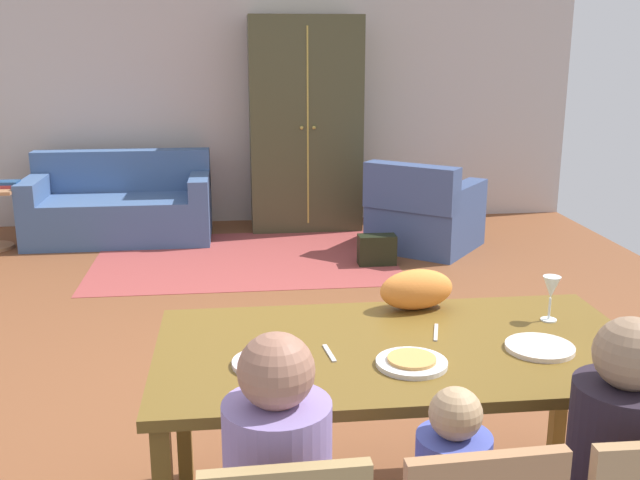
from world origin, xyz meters
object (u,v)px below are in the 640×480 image
plate_near_man (268,363)px  plate_near_woman (540,347)px  couch (121,208)px  book_lower (4,186)px  plate_near_child (412,363)px  armoire (305,124)px  handbag (377,250)px  cat (416,289)px  wine_glass (551,289)px  armchair (423,215)px  book_upper (6,183)px  dining_table (400,362)px

plate_near_man → plate_near_woman: 0.99m
couch → book_lower: 1.06m
plate_near_child → armoire: armoire is taller
plate_near_child → handbag: 3.77m
cat → handbag: 3.23m
book_lower → plate_near_woman: bearing=-54.5°
plate_near_child → wine_glass: (0.65, 0.36, 0.12)m
armchair → book_lower: size_ratio=5.46×
wine_glass → handbag: bearing=91.1°
plate_near_man → book_lower: 4.97m
plate_near_woman → couch: couch is taller
plate_near_child → book_upper: 5.26m
couch → cat: bearing=-66.6°
armchair → handbag: size_ratio=3.76×
wine_glass → book_lower: 5.34m
wine_glass → couch: size_ratio=0.11×
dining_table → plate_near_child: plate_near_child is taller
plate_near_child → dining_table: bearing=90.0°
armoire → book_upper: armoire is taller
plate_near_man → wine_glass: bearing=14.7°
plate_near_child → book_lower: plate_near_child is taller
plate_near_man → plate_near_woman: bearing=1.2°
wine_glass → armoire: armoire is taller
plate_near_child → handbag: bearing=80.9°
book_lower → cat: bearing=-54.6°
book_lower → book_upper: size_ratio=1.00×
book_upper → dining_table: bearing=-58.7°
plate_near_man → couch: bearing=104.2°
wine_glass → cat: 0.54m
cat → couch: (-1.85, 4.28, -0.54)m
dining_table → wine_glass: (0.65, 0.18, 0.20)m
book_upper → plate_near_child: bearing=-59.7°
dining_table → plate_near_child: size_ratio=7.22×
dining_table → plate_near_woman: (0.50, -0.10, 0.08)m
wine_glass → plate_near_child: bearing=-151.0°
plate_near_woman → plate_near_man: bearing=-178.8°
dining_table → armchair: armchair is taller
plate_near_man → book_upper: plate_near_man is taller
plate_near_child → armoire: (0.11, 5.10, 0.28)m
wine_glass → armoire: (-0.54, 4.74, 0.16)m
handbag → armoire: bearing=108.4°
dining_table → handbag: (0.59, 3.49, -0.56)m
dining_table → couch: 4.97m
plate_near_child → couch: size_ratio=0.15×
plate_near_man → handbag: 3.83m
dining_table → book_lower: size_ratio=8.21×
wine_glass → couch: 5.09m
couch → armoire: (1.82, 0.27, 0.75)m
plate_near_child → plate_near_woman: size_ratio=1.00×
plate_near_child → couch: 5.14m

